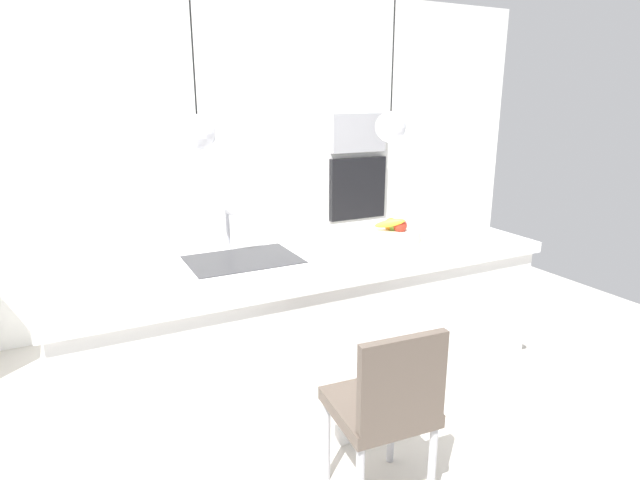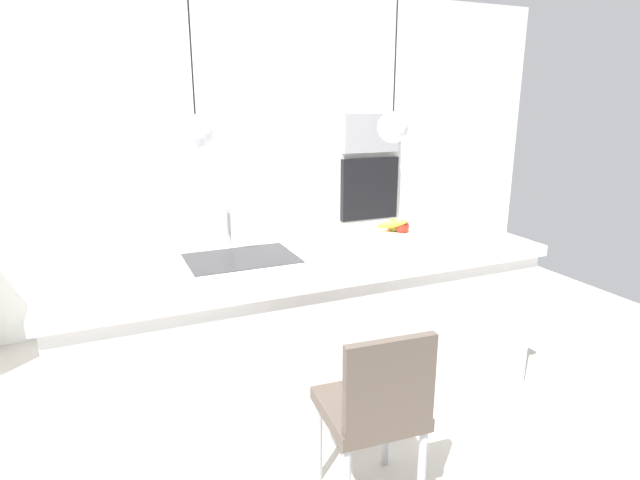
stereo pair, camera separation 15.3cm
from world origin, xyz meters
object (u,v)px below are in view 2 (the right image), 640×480
(chair_near, at_px, (375,407))
(oven, at_px, (369,189))
(microwave, at_px, (370,133))
(fruit_bowl, at_px, (398,234))

(chair_near, bearing_deg, oven, 61.81)
(microwave, bearing_deg, oven, 0.00)
(fruit_bowl, relative_size, oven, 0.51)
(microwave, distance_m, oven, 0.50)
(microwave, bearing_deg, fruit_bowl, -113.59)
(fruit_bowl, xyz_separation_m, oven, (0.71, 1.62, -0.04))
(oven, relative_size, chair_near, 0.64)
(fruit_bowl, distance_m, chair_near, 1.13)
(fruit_bowl, bearing_deg, oven, 66.41)
(microwave, relative_size, chair_near, 0.62)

